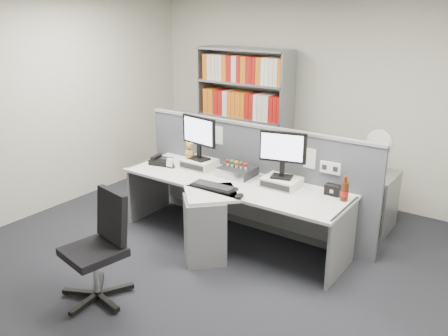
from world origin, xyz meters
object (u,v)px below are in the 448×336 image
Objects in this scene: mouse at (239,196)px; filing_cabinet at (373,202)px; cola_bottle at (345,191)px; desk_fan at (379,147)px; desk_calendar at (171,164)px; shelving_unit at (244,120)px; desktop_pc at (237,171)px; keyboard at (214,187)px; monitor_left at (199,134)px; monitor_right at (283,151)px; desk at (221,210)px; office_chair at (101,244)px; speaker at (333,190)px; desk_phone at (161,161)px.

filing_cabinet is (0.88, 1.54, -0.39)m from mouse.
cola_bottle is 1.02m from desk_fan.
shelving_unit reaches higher than desk_calendar.
desktop_pc is 0.47m from keyboard.
monitor_left is at bearing -177.81° from desktop_pc.
cola_bottle is 0.49× the size of desk_fan.
monitor_right reaches higher than cola_bottle.
desk is 5.21× the size of keyboard.
keyboard is at bearing 76.31° from office_chair.
desk_fan is at bearing -90.00° from filing_cabinet.
cola_bottle reaches higher than mouse.
keyboard is 0.71× the size of filing_cabinet.
speaker reaches higher than mouse.
desk is at bearing -161.61° from cola_bottle.
keyboard is 0.25× the size of shelving_unit.
filing_cabinet is (0.00, 1.00, -0.47)m from cola_bottle.
desk is 1.93m from desk_fan.
keyboard is at bearing -15.85° from desk_phone.
filing_cabinet is at bearing 60.34° from office_chair.
desktop_pc is 1.68m from shelving_unit.
speaker is (1.12, 0.07, 0.01)m from desktop_pc.
monitor_right is 1.34× the size of desktop_pc.
desk_fan is at bearing 60.17° from mouse.
desktop_pc is 1.36× the size of desk_phone.
mouse is 0.23× the size of desk_fan.
speaker is at bearing 39.66° from mouse.
office_chair is (0.50, -1.53, -0.24)m from desk_calendar.
monitor_right is 0.75m from cola_bottle.
desk_fan is at bearing 27.49° from desk_phone.
desk_calendar is at bearing -164.76° from desktop_pc.
desk_fan reaches higher than mouse.
desktop_pc is 1.12m from speaker.
speaker is 1.03m from filing_cabinet.
shelving_unit is (-0.85, 1.91, 0.24)m from keyboard.
filing_cabinet is at bearing 38.31° from desktop_pc.
desk_fan is (0.15, 0.93, 0.26)m from speaker.
desk_calendar reaches higher than filing_cabinet.
monitor_left is at bearing 18.68° from desk_phone.
office_chair reaches higher than cola_bottle.
mouse is 0.44× the size of desk_phone.
monitor_right is 2.02m from office_chair.
cola_bottle is (1.78, 0.01, -0.31)m from monitor_left.
speaker is 0.17m from cola_bottle.
desk_calendar is at bearing 167.96° from desk.
desk is 1.12m from desk_phone.
desk_calendar is 0.16× the size of filing_cabinet.
shelving_unit is at bearing 144.88° from speaker.
speaker is at bearing 24.19° from desk.
office_chair reaches higher than desk.
desk_calendar is (-0.28, -0.20, -0.36)m from monitor_left.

